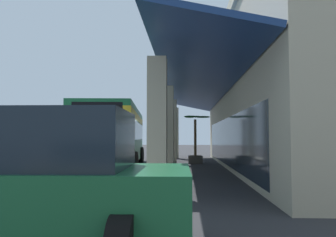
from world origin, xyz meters
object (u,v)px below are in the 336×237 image
Objects in this scene: parked_suv_green at (15,179)px; parked_sedan_charcoal at (11,150)px; pedestrian at (58,160)px; potted_palm at (195,152)px; transit_bus at (115,133)px.

parked_sedan_charcoal is at bearing -152.31° from parked_suv_green.
pedestrian is 11.97m from potted_palm.
transit_bus is at bearing 60.75° from parked_sedan_charcoal.
transit_bus is 6.90× the size of pedestrian.
pedestrian reaches higher than parked_sedan_charcoal.
potted_palm is (-16.71, 3.00, -0.28)m from parked_suv_green.
pedestrian is at bearing 32.59° from parked_sedan_charcoal.
potted_palm is (1.49, 12.55, -0.01)m from parked_sedan_charcoal.
transit_bus is 2.36× the size of parked_suv_green.
transit_bus reaches higher than potted_palm.
parked_suv_green is at bearing 27.69° from parked_sedan_charcoal.
transit_bus is 3.77× the size of potted_palm.
transit_bus is 13.76m from parked_suv_green.
transit_bus is at bearing -55.52° from potted_palm.
parked_suv_green is (18.20, 9.55, 0.27)m from parked_sedan_charcoal.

